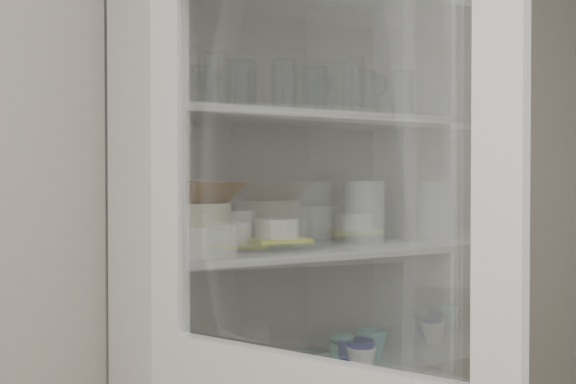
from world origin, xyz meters
TOP-DOWN VIEW (x-y plane):
  - wall_back at (0.00, 1.50)m, footprint 3.60×0.02m
  - pantry_cabinet at (0.20, 1.34)m, footprint 1.00×0.45m
  - tumbler_0 at (-0.03, 1.13)m, footprint 0.07×0.07m
  - tumbler_1 at (-0.09, 1.16)m, footprint 0.10×0.10m
  - tumbler_2 at (0.11, 1.14)m, footprint 0.09×0.09m
  - tumbler_3 at (0.32, 1.16)m, footprint 0.08×0.08m
  - tumbler_4 at (0.22, 1.14)m, footprint 0.08×0.08m
  - tumbler_5 at (0.37, 1.11)m, footprint 0.07×0.07m
  - tumbler_6 at (0.52, 1.12)m, footprint 0.09×0.09m
  - tumbler_7 at (-0.21, 1.28)m, footprint 0.10×0.10m
  - tumbler_8 at (0.04, 1.26)m, footprint 0.08×0.08m
  - tumbler_9 at (-0.08, 1.30)m, footprint 0.07×0.07m
  - tumbler_10 at (0.28, 1.25)m, footprint 0.10×0.10m
  - goblet_0 at (-0.21, 1.36)m, footprint 0.08×0.08m
  - goblet_1 at (-0.01, 1.38)m, footprint 0.07×0.07m
  - goblet_2 at (0.39, 1.38)m, footprint 0.07×0.07m
  - goblet_3 at (0.61, 1.37)m, footprint 0.08×0.08m
  - plate_stack_front at (-0.13, 1.20)m, footprint 0.22×0.22m
  - plate_stack_back at (0.04, 1.39)m, footprint 0.20×0.20m
  - cream_bowl at (-0.13, 1.20)m, footprint 0.20×0.20m
  - terracotta_bowl at (-0.13, 1.20)m, footprint 0.31×0.31m
  - glass_platter at (0.15, 1.26)m, footprint 0.41×0.41m
  - yellow_trivet at (0.15, 1.26)m, footprint 0.18×0.18m
  - white_ramekin at (0.15, 1.26)m, footprint 0.16×0.16m
  - grey_bowl_stack at (0.48, 1.26)m, footprint 0.13×0.13m
  - mug_blue at (0.43, 1.23)m, footprint 0.15×0.15m
  - mug_teal at (0.54, 1.31)m, footprint 0.14×0.14m
  - mug_white at (0.41, 1.19)m, footprint 0.10×0.10m
  - teal_jar at (0.41, 1.29)m, footprint 0.08×0.08m
  - white_canister at (-0.21, 1.32)m, footprint 0.10×0.10m

SIDE VIEW (x-z plane):
  - mug_white at x=0.41m, z-range 0.86..0.95m
  - teal_jar at x=0.41m, z-range 0.86..0.96m
  - mug_blue at x=0.43m, z-range 0.86..0.96m
  - mug_teal at x=0.54m, z-range 0.86..0.96m
  - white_canister at x=-0.21m, z-range 0.86..0.98m
  - pantry_cabinet at x=0.20m, z-range -0.11..1.99m
  - glass_platter at x=0.15m, z-range 1.26..1.28m
  - yellow_trivet at x=0.15m, z-range 1.28..1.29m
  - wall_back at x=0.00m, z-range 0.00..2.60m
  - plate_stack_front at x=-0.13m, z-range 1.26..1.34m
  - plate_stack_back at x=0.04m, z-range 1.26..1.37m
  - white_ramekin at x=0.15m, z-range 1.29..1.35m
  - grey_bowl_stack at x=0.48m, z-range 1.26..1.46m
  - cream_bowl at x=-0.13m, z-range 1.34..1.40m
  - terracotta_bowl at x=-0.13m, z-range 1.40..1.46m
  - tumbler_5 at x=0.37m, z-range 1.66..1.79m
  - tumbler_0 at x=-0.03m, z-range 1.66..1.79m
  - tumbler_4 at x=0.22m, z-range 1.66..1.79m
  - tumbler_9 at x=-0.08m, z-range 1.66..1.79m
  - tumbler_6 at x=0.52m, z-range 1.66..1.80m
  - tumbler_2 at x=0.11m, z-range 1.66..1.80m
  - tumbler_7 at x=-0.21m, z-range 1.66..1.81m
  - tumbler_10 at x=0.28m, z-range 1.66..1.81m
  - tumbler_1 at x=-0.09m, z-range 1.66..1.81m
  - tumbler_8 at x=0.04m, z-range 1.66..1.81m
  - goblet_1 at x=-0.01m, z-range 1.66..1.82m
  - tumbler_3 at x=0.32m, z-range 1.66..1.82m
  - goblet_2 at x=0.39m, z-range 1.66..1.82m
  - goblet_0 at x=-0.21m, z-range 1.66..1.84m
  - goblet_3 at x=0.61m, z-range 1.66..1.85m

